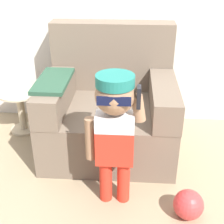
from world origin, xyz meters
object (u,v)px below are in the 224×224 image
at_px(person_child, 115,122).
at_px(armchair, 110,108).
at_px(side_table, 21,107).
at_px(toy_ball, 188,205).

bearing_deg(person_child, armchair, 96.45).
bearing_deg(side_table, toy_ball, -35.30).
relative_size(armchair, person_child, 1.17).
height_order(person_child, side_table, person_child).
height_order(armchair, side_table, armchair).
relative_size(armchair, toy_ball, 5.49).
xyz_separation_m(person_child, side_table, (-0.93, 0.87, -0.37)).
relative_size(side_table, toy_ball, 2.05).
relative_size(person_child, side_table, 2.29).
bearing_deg(armchair, person_child, -83.55).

